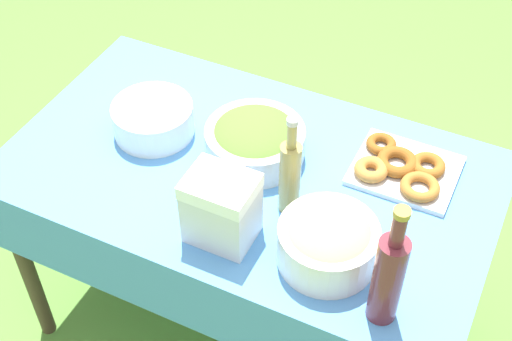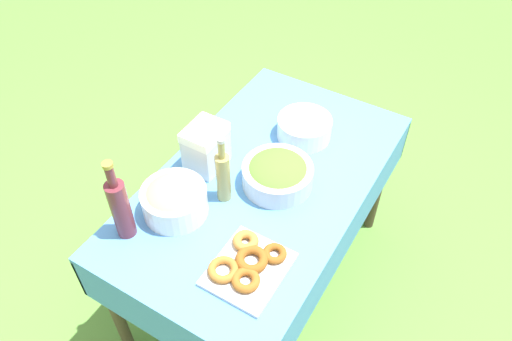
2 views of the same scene
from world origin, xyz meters
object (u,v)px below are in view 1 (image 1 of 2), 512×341
Objects in this scene: salad_bowl at (255,140)px; wine_bottle at (388,276)px; olive_oil_bottle at (290,175)px; cooler_box at (221,208)px; pasta_bowl at (328,241)px; donut_platter at (402,168)px; plate_stack at (153,119)px.

wine_bottle is (0.50, -0.36, 0.08)m from salad_bowl.
salad_bowl is 0.23m from olive_oil_bottle.
cooler_box is (-0.45, 0.05, -0.04)m from wine_bottle.
wine_bottle reaches higher than pasta_bowl.
donut_platter is 0.36m from olive_oil_bottle.
wine_bottle reaches higher than salad_bowl.
olive_oil_bottle is 0.20m from cooler_box.
salad_bowl reaches higher than donut_platter.
plate_stack is at bearing 167.79° from olive_oil_bottle.
pasta_bowl is 0.28m from cooler_box.
salad_bowl is 0.92× the size of olive_oil_bottle.
salad_bowl is 0.42m from pasta_bowl.
plate_stack is 0.50m from olive_oil_bottle.
donut_platter is at bearing 78.01° from pasta_bowl.
plate_stack is at bearing -172.80° from salad_bowl.
donut_platter is (0.40, 0.11, -0.04)m from salad_bowl.
olive_oil_bottle is 1.56× the size of cooler_box.
plate_stack reaches higher than donut_platter.
donut_platter is 1.21× the size of plate_stack.
donut_platter is 0.93× the size of olive_oil_bottle.
pasta_bowl is 0.20m from olive_oil_bottle.
pasta_bowl reaches higher than salad_bowl.
pasta_bowl is at bearing 8.76° from cooler_box.
pasta_bowl is 0.68m from plate_stack.
donut_platter is 0.49m from wine_bottle.
salad_bowl is 0.32m from plate_stack.
pasta_bowl is 0.21m from wine_bottle.
wine_bottle is (0.81, -0.32, 0.09)m from plate_stack.
cooler_box is at bearing 173.29° from wine_bottle.
pasta_bowl is at bearing -101.99° from donut_platter.
salad_bowl is 0.99× the size of donut_platter.
plate_stack is 0.46m from cooler_box.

